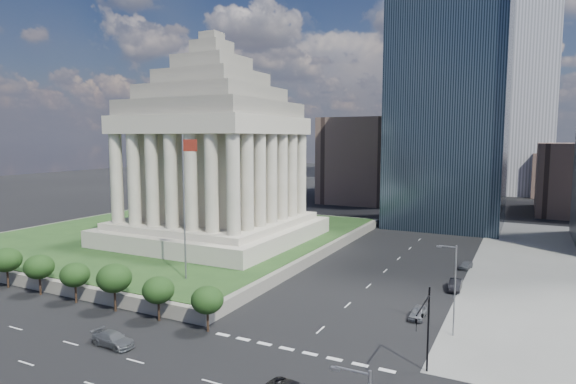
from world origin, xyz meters
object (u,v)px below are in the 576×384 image
Objects in this scene: parked_sedan_far at (466,265)px; parked_sedan_mid at (455,285)px; parked_sedan_near at (418,312)px; traffic_signal_ne at (425,323)px; street_lamp_north at (453,285)px; war_memorial at (214,138)px; suv_grey at (113,339)px; flagpole at (185,199)px.

parked_sedan_mid is at bearing -80.50° from parked_sedan_far.
traffic_signal_ne is at bearing -76.90° from parked_sedan_near.
parked_sedan_far is (2.50, 25.63, -0.06)m from parked_sedan_near.
street_lamp_north is 2.64× the size of parked_sedan_far.
suv_grey is (16.48, -41.46, -20.67)m from war_memorial.
war_memorial is at bearing 170.07° from parked_sedan_mid.
war_memorial reaches higher than parked_sedan_mid.
street_lamp_north is at bearing -39.17° from parked_sedan_near.
flagpole reaches higher than parked_sedan_mid.
flagpole is at bearing 163.29° from traffic_signal_ne.
traffic_signal_ne is 31.19m from suv_grey.
parked_sedan_far is at bearing 42.12° from flagpole.
parked_sedan_near is 25.75m from parked_sedan_far.
parked_sedan_near is at bearing -24.39° from war_memorial.
flagpole is 4.87× the size of parked_sedan_near.
war_memorial is 1.95× the size of flagpole.
parked_sedan_far is at bearing 7.68° from war_memorial.
parked_sedan_near is at bearing -46.61° from suv_grey.
war_memorial reaches higher than street_lamp_north.
parked_sedan_near is (30.83, 4.50, -12.41)m from flagpole.
flagpole is 21.83m from suv_grey.
parked_sedan_near is at bearing 8.31° from flagpole.
war_memorial is at bearing 116.89° from flagpole.
war_memorial is 9.49× the size of parked_sedan_near.
parked_sedan_mid reaches higher than parked_sedan_far.
parked_sedan_near is at bearing 103.30° from traffic_signal_ne.
traffic_signal_ne is (34.33, -10.30, -7.86)m from flagpole.
parked_sedan_mid is 1.19× the size of parked_sedan_far.
flagpole is at bearing -128.38° from parked_sedan_far.
war_memorial reaches higher than suv_grey.
traffic_signal_ne is at bearing -94.19° from street_lamp_north.
flagpole reaches higher than street_lamp_north.
parked_sedan_far is at bearing 91.42° from traffic_signal_ne.
traffic_signal_ne reaches higher than parked_sedan_mid.
flagpole is at bearing -63.11° from war_memorial.
parked_sedan_far is at bearing 93.59° from street_lamp_north.
flagpole reaches higher than traffic_signal_ne.
suv_grey is at bearing -140.58° from parked_sedan_near.
war_memorial is 3.90× the size of street_lamp_north.
traffic_signal_ne is 1.77× the size of parked_sedan_mid.
war_memorial is 4.88× the size of traffic_signal_ne.
flagpole is at bearing -178.37° from street_lamp_north.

